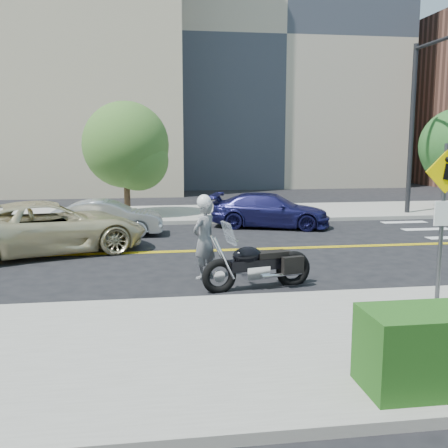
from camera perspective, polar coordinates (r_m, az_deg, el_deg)
name	(u,v)px	position (r m, az deg, el deg)	size (l,w,h in m)	color
ground_plane	(186,251)	(15.37, -4.18, -2.99)	(120.00, 120.00, 0.00)	black
sidewalk_near	(222,348)	(8.19, -0.20, -13.33)	(60.00, 5.00, 0.15)	#9E9B91
sidewalk_far	(173,214)	(22.74, -5.57, 1.09)	(60.00, 5.00, 0.15)	#9E9B91
building_mid	(263,52)	(42.54, 4.29, 18.19)	(18.00, 14.00, 20.00)	#A39984
traffic_light	(424,104)	(22.97, 20.97, 12.13)	(0.28, 4.50, 7.00)	black
pedestrian_sign	(443,210)	(10.23, 22.74, 1.42)	(0.78, 0.08, 3.00)	#4C4C51
motorcyclist	(204,237)	(12.17, -2.16, -1.43)	(0.80, 0.79, 1.98)	#99989D
motorcycle	(258,254)	(11.43, 3.77, -3.32)	(2.47, 0.75, 1.50)	black
suv	(50,227)	(15.76, -18.44, -0.34)	(2.51, 5.43, 1.51)	beige
parked_car_silver	(108,218)	(18.19, -12.55, 0.64)	(1.29, 3.70, 1.22)	#9CA0A4
parked_car_blue	(270,210)	(19.59, 5.05, 1.49)	(1.78, 4.39, 1.27)	navy
tree_far_a	(126,145)	(21.90, -10.66, 8.46)	(3.51, 3.51, 4.80)	#382619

